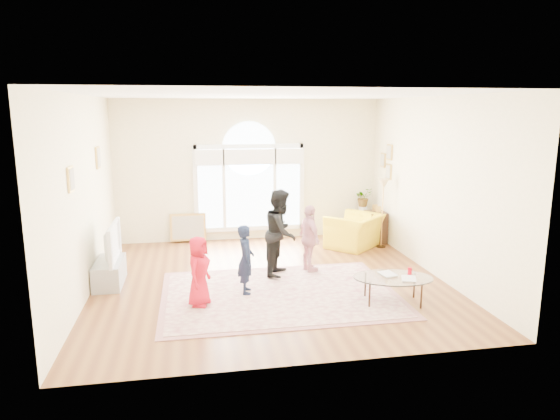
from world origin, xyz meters
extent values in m
plane|color=#5A3119|center=(0.00, 0.00, 0.00)|extent=(6.00, 6.00, 0.00)
plane|color=#F7EBBE|center=(0.00, 3.00, 1.60)|extent=(6.00, 0.00, 6.00)
plane|color=#F7EBBE|center=(0.00, -3.00, 1.60)|extent=(6.00, 0.00, 6.00)
plane|color=#F7EBBE|center=(-3.00, 0.00, 1.60)|extent=(0.00, 6.00, 6.00)
plane|color=#F7EBBE|center=(3.00, 0.00, 1.60)|extent=(0.00, 6.00, 6.00)
plane|color=white|center=(0.00, 0.00, 3.20)|extent=(6.00, 6.00, 0.00)
cube|color=white|center=(0.00, 2.96, 0.25)|extent=(2.50, 0.08, 0.10)
cube|color=white|center=(0.00, 2.96, 2.15)|extent=(2.50, 0.08, 0.10)
cube|color=white|center=(-1.22, 2.96, 1.20)|extent=(0.10, 0.08, 2.00)
cube|color=white|center=(1.22, 2.96, 1.20)|extent=(0.10, 0.08, 2.00)
cube|color=#C6E2FF|center=(-0.90, 2.96, 1.20)|extent=(0.55, 0.02, 1.80)
cube|color=#C6E2FF|center=(0.90, 2.96, 1.20)|extent=(0.55, 0.02, 1.80)
cube|color=#C6E2FF|center=(0.00, 2.96, 1.20)|extent=(1.10, 0.02, 1.80)
cylinder|color=#C6E2FF|center=(0.00, 2.96, 2.10)|extent=(1.20, 0.02, 1.20)
cube|color=white|center=(-0.59, 2.95, 1.20)|extent=(0.07, 0.04, 1.80)
cube|color=white|center=(0.59, 2.95, 1.20)|extent=(0.07, 0.04, 1.80)
cube|color=white|center=(-0.90, 2.88, 1.92)|extent=(0.65, 0.12, 0.35)
cube|color=white|center=(0.00, 2.88, 1.92)|extent=(1.20, 0.12, 0.35)
cube|color=white|center=(0.90, 2.88, 1.92)|extent=(0.65, 0.12, 0.35)
cube|color=tan|center=(-2.98, 1.30, 2.10)|extent=(0.03, 0.34, 0.40)
cube|color=#ADA38E|center=(-2.96, 1.30, 2.10)|extent=(0.01, 0.28, 0.34)
cube|color=tan|center=(-2.98, -0.90, 2.00)|extent=(0.03, 0.30, 0.36)
cube|color=#ADA38E|center=(-2.96, -0.90, 2.00)|extent=(0.01, 0.24, 0.30)
cube|color=tan|center=(2.98, 2.05, 2.05)|extent=(0.03, 0.28, 0.34)
cube|color=#ADA38E|center=(2.96, 2.05, 2.05)|extent=(0.01, 0.22, 0.28)
cube|color=tan|center=(2.98, 2.05, 1.62)|extent=(0.03, 0.28, 0.34)
cube|color=#ADA38E|center=(2.96, 2.05, 1.62)|extent=(0.01, 0.22, 0.28)
cube|color=tan|center=(2.98, 2.40, 1.84)|extent=(0.03, 0.26, 0.32)
cube|color=#ADA38E|center=(2.96, 2.40, 1.84)|extent=(0.01, 0.20, 0.26)
cube|color=#C5AD95|center=(0.05, -0.69, 0.01)|extent=(3.60, 2.60, 0.02)
cube|color=#96615F|center=(0.05, -0.69, 0.01)|extent=(3.80, 2.80, 0.01)
cube|color=#92959A|center=(-2.75, 0.30, 0.21)|extent=(0.45, 1.00, 0.42)
imported|color=black|center=(-2.75, 0.30, 0.75)|extent=(0.15, 1.13, 0.65)
cube|color=#5A76E1|center=(-2.66, 0.30, 0.75)|extent=(0.02, 0.92, 0.53)
ellipsoid|color=silver|center=(1.72, -1.35, 0.41)|extent=(1.36, 1.01, 0.02)
cylinder|color=black|center=(2.15, -1.21, 0.20)|extent=(0.03, 0.03, 0.40)
cylinder|color=black|center=(1.38, -1.05, 0.20)|extent=(0.03, 0.03, 0.40)
cylinder|color=black|center=(2.06, -1.65, 0.20)|extent=(0.03, 0.03, 0.40)
cylinder|color=black|center=(1.29, -1.49, 0.20)|extent=(0.03, 0.03, 0.40)
imported|color=#B2A58C|center=(1.57, -1.26, 0.43)|extent=(0.26, 0.32, 0.03)
imported|color=#B2A58C|center=(1.81, -1.46, 0.43)|extent=(0.30, 0.35, 0.02)
cylinder|color=#BB0918|center=(2.01, -1.30, 0.48)|extent=(0.07, 0.07, 0.12)
imported|color=yellow|center=(2.15, 1.82, 0.36)|extent=(1.47, 1.47, 0.72)
cube|color=black|center=(2.78, 2.18, 0.35)|extent=(0.40, 0.50, 0.70)
cylinder|color=black|center=(2.75, 1.74, 0.01)|extent=(0.20, 0.20, 0.02)
cylinder|color=gold|center=(2.75, 1.74, 0.68)|extent=(0.02, 0.02, 1.35)
cone|color=#CCB284|center=(2.75, 1.74, 1.40)|extent=(0.26, 0.26, 0.22)
cylinder|color=white|center=(2.70, 2.84, 0.35)|extent=(0.20, 0.20, 0.70)
imported|color=#33722D|center=(2.70, 2.84, 0.92)|extent=(0.48, 0.44, 0.44)
cube|color=tan|center=(-1.42, 2.90, 0.00)|extent=(0.80, 0.14, 0.62)
imported|color=red|center=(-1.24, -0.95, 0.56)|extent=(0.52, 0.62, 1.08)
imported|color=#131B31|center=(-0.48, -0.55, 0.59)|extent=(0.29, 0.43, 1.13)
imported|color=black|center=(0.25, 0.28, 0.80)|extent=(0.84, 0.93, 1.56)
imported|color=pink|center=(0.80, 0.36, 0.64)|extent=(0.45, 0.77, 1.24)
camera|label=1|loc=(-1.30, -8.28, 2.96)|focal=32.00mm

